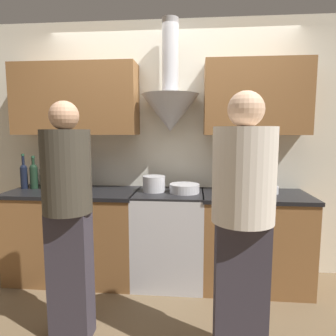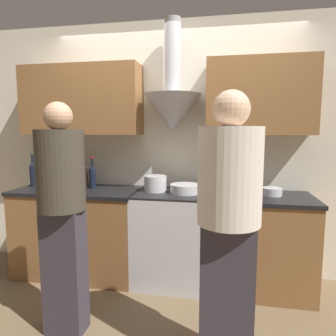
{
  "view_description": "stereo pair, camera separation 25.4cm",
  "coord_description": "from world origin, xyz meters",
  "px_view_note": "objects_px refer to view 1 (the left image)",
  "views": [
    {
      "loc": [
        0.25,
        -2.5,
        1.49
      ],
      "look_at": [
        0.0,
        0.23,
        1.15
      ],
      "focal_mm": 32.0,
      "sensor_mm": 36.0,
      "label": 1
    },
    {
      "loc": [
        0.5,
        -2.47,
        1.49
      ],
      "look_at": [
        0.0,
        0.23,
        1.15
      ],
      "focal_mm": 32.0,
      "sensor_mm": 36.0,
      "label": 2
    }
  ],
  "objects_px": {
    "wine_bottle_0": "(24,175)",
    "person_foreground_left": "(68,211)",
    "mixing_bowl": "(184,188)",
    "person_foreground_right": "(242,221)",
    "wine_bottle_7": "(88,177)",
    "stock_pot": "(154,184)",
    "wine_bottle_2": "(44,175)",
    "stove_range": "(169,236)",
    "saucepan": "(269,190)",
    "wine_bottle_6": "(79,176)",
    "wine_bottle_3": "(51,175)",
    "wine_bottle_5": "(70,176)",
    "wine_bottle_1": "(34,175)",
    "wine_bottle_4": "(61,176)",
    "orange_fruit": "(220,190)"
  },
  "relations": [
    {
      "from": "wine_bottle_4",
      "to": "person_foreground_left",
      "type": "relative_size",
      "value": 0.19
    },
    {
      "from": "wine_bottle_2",
      "to": "orange_fruit",
      "type": "xyz_separation_m",
      "value": [
        1.79,
        -0.12,
        -0.09
      ]
    },
    {
      "from": "orange_fruit",
      "to": "wine_bottle_6",
      "type": "bearing_deg",
      "value": 175.42
    },
    {
      "from": "stove_range",
      "to": "saucepan",
      "type": "height_order",
      "value": "saucepan"
    },
    {
      "from": "mixing_bowl",
      "to": "stove_range",
      "type": "bearing_deg",
      "value": 179.29
    },
    {
      "from": "wine_bottle_3",
      "to": "wine_bottle_5",
      "type": "height_order",
      "value": "wine_bottle_3"
    },
    {
      "from": "wine_bottle_0",
      "to": "wine_bottle_6",
      "type": "relative_size",
      "value": 1.11
    },
    {
      "from": "wine_bottle_5",
      "to": "wine_bottle_6",
      "type": "bearing_deg",
      "value": -2.74
    },
    {
      "from": "wine_bottle_5",
      "to": "person_foreground_left",
      "type": "bearing_deg",
      "value": -67.85
    },
    {
      "from": "wine_bottle_2",
      "to": "stock_pot",
      "type": "distance_m",
      "value": 1.15
    },
    {
      "from": "mixing_bowl",
      "to": "wine_bottle_5",
      "type": "bearing_deg",
      "value": 176.02
    },
    {
      "from": "wine_bottle_5",
      "to": "saucepan",
      "type": "bearing_deg",
      "value": -1.18
    },
    {
      "from": "stove_range",
      "to": "orange_fruit",
      "type": "height_order",
      "value": "orange_fruit"
    },
    {
      "from": "wine_bottle_5",
      "to": "stock_pot",
      "type": "bearing_deg",
      "value": -3.44
    },
    {
      "from": "wine_bottle_1",
      "to": "orange_fruit",
      "type": "distance_m",
      "value": 1.9
    },
    {
      "from": "wine_bottle_3",
      "to": "wine_bottle_7",
      "type": "bearing_deg",
      "value": 0.66
    },
    {
      "from": "mixing_bowl",
      "to": "person_foreground_right",
      "type": "xyz_separation_m",
      "value": [
        0.39,
        -1.04,
        0.01
      ]
    },
    {
      "from": "wine_bottle_0",
      "to": "wine_bottle_7",
      "type": "distance_m",
      "value": 0.68
    },
    {
      "from": "wine_bottle_6",
      "to": "saucepan",
      "type": "distance_m",
      "value": 1.87
    },
    {
      "from": "wine_bottle_0",
      "to": "saucepan",
      "type": "height_order",
      "value": "wine_bottle_0"
    },
    {
      "from": "wine_bottle_7",
      "to": "saucepan",
      "type": "height_order",
      "value": "wine_bottle_7"
    },
    {
      "from": "wine_bottle_1",
      "to": "mixing_bowl",
      "type": "xyz_separation_m",
      "value": [
        1.55,
        -0.07,
        -0.1
      ]
    },
    {
      "from": "wine_bottle_6",
      "to": "mixing_bowl",
      "type": "xyz_separation_m",
      "value": [
        1.07,
        -0.08,
        -0.09
      ]
    },
    {
      "from": "wine_bottle_1",
      "to": "wine_bottle_2",
      "type": "bearing_deg",
      "value": 8.17
    },
    {
      "from": "stock_pot",
      "to": "orange_fruit",
      "type": "height_order",
      "value": "stock_pot"
    },
    {
      "from": "wine_bottle_2",
      "to": "saucepan",
      "type": "height_order",
      "value": "wine_bottle_2"
    },
    {
      "from": "stove_range",
      "to": "wine_bottle_6",
      "type": "relative_size",
      "value": 2.76
    },
    {
      "from": "stock_pot",
      "to": "wine_bottle_0",
      "type": "bearing_deg",
      "value": 178.52
    },
    {
      "from": "wine_bottle_0",
      "to": "person_foreground_right",
      "type": "xyz_separation_m",
      "value": [
        2.04,
        -1.1,
        -0.09
      ]
    },
    {
      "from": "wine_bottle_2",
      "to": "person_foreground_right",
      "type": "xyz_separation_m",
      "value": [
        1.84,
        -1.12,
        -0.09
      ]
    },
    {
      "from": "wine_bottle_1",
      "to": "wine_bottle_4",
      "type": "height_order",
      "value": "wine_bottle_1"
    },
    {
      "from": "wine_bottle_4",
      "to": "wine_bottle_3",
      "type": "bearing_deg",
      "value": -165.57
    },
    {
      "from": "person_foreground_left",
      "to": "wine_bottle_5",
      "type": "bearing_deg",
      "value": 112.15
    },
    {
      "from": "wine_bottle_0",
      "to": "orange_fruit",
      "type": "height_order",
      "value": "wine_bottle_0"
    },
    {
      "from": "stock_pot",
      "to": "mixing_bowl",
      "type": "height_order",
      "value": "stock_pot"
    },
    {
      "from": "wine_bottle_6",
      "to": "person_foreground_left",
      "type": "bearing_deg",
      "value": -72.98
    },
    {
      "from": "stove_range",
      "to": "person_foreground_right",
      "type": "relative_size",
      "value": 0.52
    },
    {
      "from": "wine_bottle_0",
      "to": "person_foreground_left",
      "type": "bearing_deg",
      "value": -47.21
    },
    {
      "from": "orange_fruit",
      "to": "saucepan",
      "type": "height_order",
      "value": "orange_fruit"
    },
    {
      "from": "wine_bottle_6",
      "to": "stock_pot",
      "type": "height_order",
      "value": "wine_bottle_6"
    },
    {
      "from": "wine_bottle_3",
      "to": "saucepan",
      "type": "xyz_separation_m",
      "value": [
        2.16,
        -0.02,
        -0.11
      ]
    },
    {
      "from": "wine_bottle_0",
      "to": "saucepan",
      "type": "xyz_separation_m",
      "value": [
        2.45,
        -0.02,
        -0.11
      ]
    },
    {
      "from": "saucepan",
      "to": "wine_bottle_7",
      "type": "bearing_deg",
      "value": 179.07
    },
    {
      "from": "wine_bottle_2",
      "to": "mixing_bowl",
      "type": "bearing_deg",
      "value": -3.26
    },
    {
      "from": "wine_bottle_3",
      "to": "wine_bottle_7",
      "type": "relative_size",
      "value": 1.03
    },
    {
      "from": "wine_bottle_3",
      "to": "person_foreground_left",
      "type": "xyz_separation_m",
      "value": [
        0.59,
        -0.95,
        -0.1
      ]
    },
    {
      "from": "wine_bottle_4",
      "to": "wine_bottle_5",
      "type": "bearing_deg",
      "value": -4.53
    },
    {
      "from": "wine_bottle_2",
      "to": "person_foreground_left",
      "type": "bearing_deg",
      "value": -55.06
    },
    {
      "from": "wine_bottle_2",
      "to": "person_foreground_left",
      "type": "relative_size",
      "value": 0.19
    },
    {
      "from": "wine_bottle_7",
      "to": "wine_bottle_2",
      "type": "bearing_deg",
      "value": 178.42
    }
  ]
}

